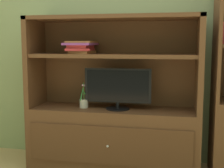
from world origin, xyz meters
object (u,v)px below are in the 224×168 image
potted_plant (84,103)px  magazine_stack (81,47)px  media_console (113,121)px  tv_monitor (118,88)px

potted_plant → magazine_stack: bearing=137.7°
media_console → potted_plant: bearing=-173.6°
potted_plant → magazine_stack: size_ratio=0.69×
potted_plant → magazine_stack: (-0.03, 0.03, 0.55)m
potted_plant → magazine_stack: 0.55m
media_console → magazine_stack: media_console is taller
media_console → magazine_stack: 0.80m
tv_monitor → potted_plant: 0.38m
magazine_stack → tv_monitor: bearing=-4.2°
media_console → tv_monitor: size_ratio=2.57×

